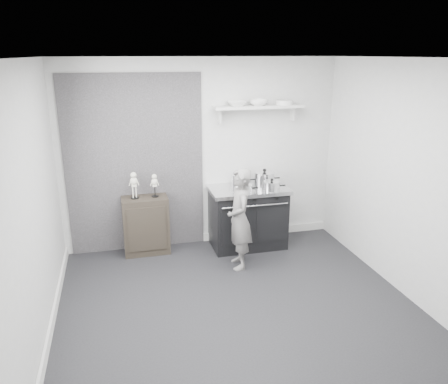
% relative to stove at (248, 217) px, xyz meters
% --- Properties ---
extents(ground, '(4.00, 4.00, 0.00)m').
position_rel_stove_xyz_m(ground, '(-0.60, -1.48, -0.45)').
color(ground, black).
rests_on(ground, ground).
extents(room_shell, '(4.02, 3.62, 2.71)m').
position_rel_stove_xyz_m(room_shell, '(-0.69, -1.33, 1.19)').
color(room_shell, '#B9B9B7').
rests_on(room_shell, ground).
extents(wall_shelf, '(1.30, 0.26, 0.24)m').
position_rel_stove_xyz_m(wall_shelf, '(0.20, 0.20, 1.56)').
color(wall_shelf, silver).
rests_on(wall_shelf, room_shell).
extents(stove, '(1.12, 0.70, 0.90)m').
position_rel_stove_xyz_m(stove, '(0.00, 0.00, 0.00)').
color(stove, black).
rests_on(stove, ground).
extents(side_cabinet, '(0.63, 0.37, 0.82)m').
position_rel_stove_xyz_m(side_cabinet, '(-1.47, 0.13, -0.04)').
color(side_cabinet, black).
rests_on(side_cabinet, ground).
extents(child, '(0.36, 0.52, 1.35)m').
position_rel_stove_xyz_m(child, '(-0.30, -0.62, 0.22)').
color(child, slate).
rests_on(child, ground).
extents(pot_back_left, '(0.37, 0.29, 0.22)m').
position_rel_stove_xyz_m(pot_back_left, '(-0.07, 0.14, 0.53)').
color(pot_back_left, silver).
rests_on(pot_back_left, stove).
extents(pot_back_right, '(0.39, 0.30, 0.24)m').
position_rel_stove_xyz_m(pot_back_right, '(0.28, 0.09, 0.54)').
color(pot_back_right, silver).
rests_on(pot_back_right, stove).
extents(pot_front_right, '(0.32, 0.24, 0.18)m').
position_rel_stove_xyz_m(pot_front_right, '(0.28, -0.20, 0.51)').
color(pot_front_right, silver).
rests_on(pot_front_right, stove).
extents(pot_front_center, '(0.28, 0.20, 0.15)m').
position_rel_stove_xyz_m(pot_front_center, '(-0.10, -0.18, 0.50)').
color(pot_front_center, silver).
rests_on(pot_front_center, stove).
extents(skeleton_full, '(0.12, 0.08, 0.43)m').
position_rel_stove_xyz_m(skeleton_full, '(-1.60, 0.13, 0.59)').
color(skeleton_full, silver).
rests_on(skeleton_full, side_cabinet).
extents(skeleton_torso, '(0.11, 0.07, 0.38)m').
position_rel_stove_xyz_m(skeleton_torso, '(-1.32, 0.13, 0.56)').
color(skeleton_torso, silver).
rests_on(skeleton_torso, side_cabinet).
extents(bowl_large, '(0.27, 0.27, 0.07)m').
position_rel_stove_xyz_m(bowl_large, '(-0.13, 0.19, 1.62)').
color(bowl_large, white).
rests_on(bowl_large, wall_shelf).
extents(bowl_small, '(0.26, 0.26, 0.08)m').
position_rel_stove_xyz_m(bowl_small, '(0.19, 0.19, 1.63)').
color(bowl_small, white).
rests_on(bowl_small, wall_shelf).
extents(plate_stack, '(0.24, 0.24, 0.06)m').
position_rel_stove_xyz_m(plate_stack, '(0.58, 0.19, 1.62)').
color(plate_stack, white).
rests_on(plate_stack, wall_shelf).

